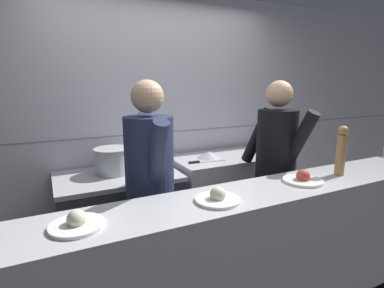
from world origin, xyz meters
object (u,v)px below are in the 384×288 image
at_px(chefs_knife, 204,162).
at_px(plated_dish_appetiser, 218,198).
at_px(mixing_bowl_steel, 209,155).
at_px(plated_dish_main, 77,223).
at_px(pepper_mill, 341,150).
at_px(plated_dish_dessert, 303,179).
at_px(oven_range, 120,219).
at_px(chef_sous, 275,167).
at_px(stock_pot, 113,160).
at_px(chef_head_cook, 150,187).

bearing_deg(chefs_knife, plated_dish_appetiser, -114.80).
relative_size(mixing_bowl_steel, plated_dish_main, 0.95).
height_order(mixing_bowl_steel, plated_dish_appetiser, plated_dish_appetiser).
bearing_deg(pepper_mill, plated_dish_dessert, 179.89).
relative_size(oven_range, plated_dish_main, 4.08).
height_order(chefs_knife, plated_dish_main, plated_dish_main).
height_order(plated_dish_main, chef_sous, chef_sous).
distance_m(plated_dish_appetiser, plated_dish_dessert, 0.72).
bearing_deg(oven_range, chef_sous, -27.65).
relative_size(mixing_bowl_steel, plated_dish_appetiser, 0.94).
relative_size(plated_dish_main, plated_dish_appetiser, 0.99).
xyz_separation_m(plated_dish_appetiser, chef_sous, (0.93, 0.55, -0.07)).
xyz_separation_m(oven_range, stock_pot, (-0.03, 0.05, 0.55)).
xyz_separation_m(pepper_mill, chef_sous, (-0.16, 0.52, -0.25)).
distance_m(stock_pot, plated_dish_appetiser, 1.31).
height_order(mixing_bowl_steel, chef_sous, chef_sous).
xyz_separation_m(mixing_bowl_steel, chef_sous, (0.30, -0.66, 0.00)).
bearing_deg(chefs_knife, stock_pot, 168.40).
distance_m(mixing_bowl_steel, plated_dish_appetiser, 1.37).
height_order(stock_pot, chef_sous, chef_sous).
bearing_deg(plated_dish_dessert, chef_sous, 67.53).
bearing_deg(chef_sous, plated_dish_appetiser, -164.19).
relative_size(chefs_knife, chef_head_cook, 0.23).
height_order(plated_dish_main, pepper_mill, pepper_mill).
bearing_deg(chef_head_cook, plated_dish_dessert, -24.60).
distance_m(oven_range, plated_dish_main, 1.39).
xyz_separation_m(oven_range, plated_dish_appetiser, (0.32, -1.21, 0.58)).
bearing_deg(mixing_bowl_steel, pepper_mill, -68.86).
distance_m(stock_pot, chefs_knife, 0.87).
bearing_deg(plated_dish_dessert, plated_dish_main, -179.77).
bearing_deg(chef_sous, chef_head_cook, 165.27).
distance_m(oven_range, mixing_bowl_steel, 1.08).
xyz_separation_m(mixing_bowl_steel, chef_head_cook, (-0.86, -0.66, 0.00)).
height_order(oven_range, mixing_bowl_steel, mixing_bowl_steel).
relative_size(chefs_knife, plated_dish_dessert, 1.42).
distance_m(mixing_bowl_steel, plated_dish_main, 1.84).
relative_size(oven_range, chefs_knife, 2.76).
bearing_deg(chefs_knife, oven_range, 171.72).
bearing_deg(mixing_bowl_steel, plated_dish_main, -139.82).
distance_m(mixing_bowl_steel, pepper_mill, 1.29).
bearing_deg(stock_pot, plated_dish_appetiser, -74.58).
relative_size(plated_dish_appetiser, pepper_mill, 0.71).
bearing_deg(stock_pot, oven_range, -65.22).
xyz_separation_m(mixing_bowl_steel, chefs_knife, (-0.13, -0.13, -0.03)).
bearing_deg(plated_dish_dessert, mixing_bowl_steel, 94.19).
bearing_deg(plated_dish_main, plated_dish_dessert, 0.23).
bearing_deg(plated_dish_main, plated_dish_appetiser, -2.00).
height_order(stock_pot, mixing_bowl_steel, stock_pot).
relative_size(plated_dish_main, pepper_mill, 0.70).
distance_m(oven_range, plated_dish_appetiser, 1.38).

